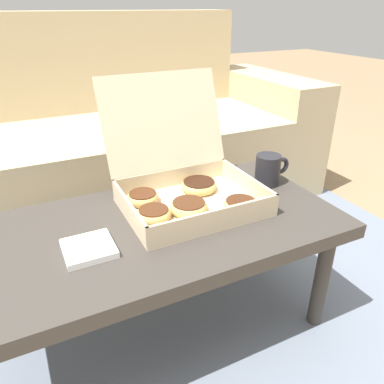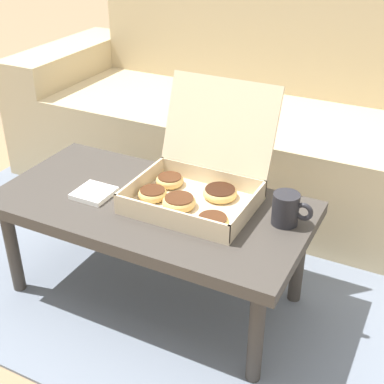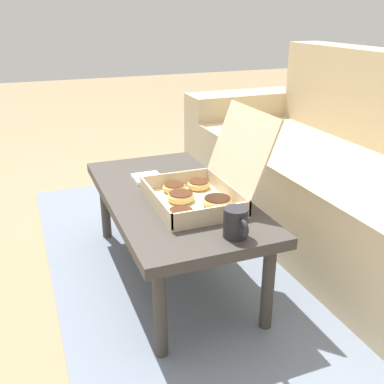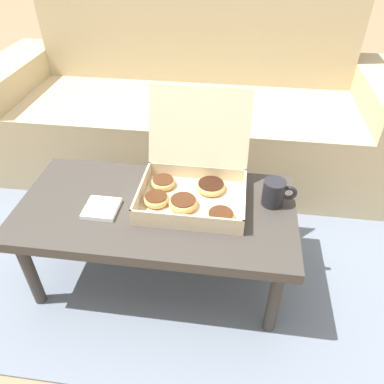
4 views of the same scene
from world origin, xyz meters
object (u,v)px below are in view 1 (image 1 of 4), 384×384
at_px(coffee_mug, 269,170).
at_px(coffee_table, 156,237).
at_px(couch, 86,148).
at_px(pastry_box, 183,184).

bearing_deg(coffee_mug, coffee_table, -170.12).
distance_m(couch, pastry_box, 0.85).
distance_m(couch, coffee_table, 0.91).
distance_m(coffee_table, pastry_box, 0.17).
xyz_separation_m(couch, coffee_mug, (0.42, -0.83, 0.13)).
bearing_deg(coffee_mug, pastry_box, 178.93).
bearing_deg(coffee_table, couch, 90.00).
distance_m(coffee_table, coffee_mug, 0.44).
bearing_deg(coffee_mug, couch, 116.68).
bearing_deg(couch, coffee_table, -90.00).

